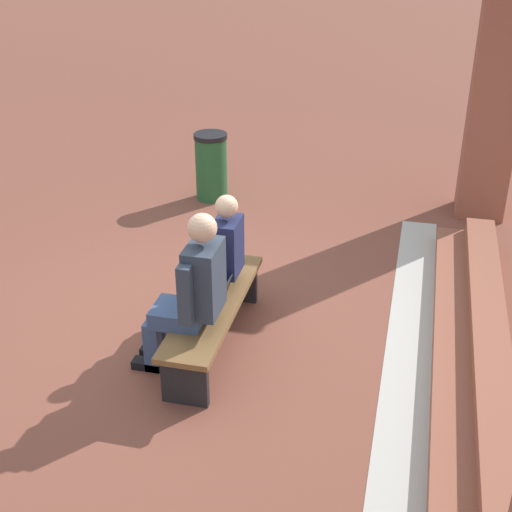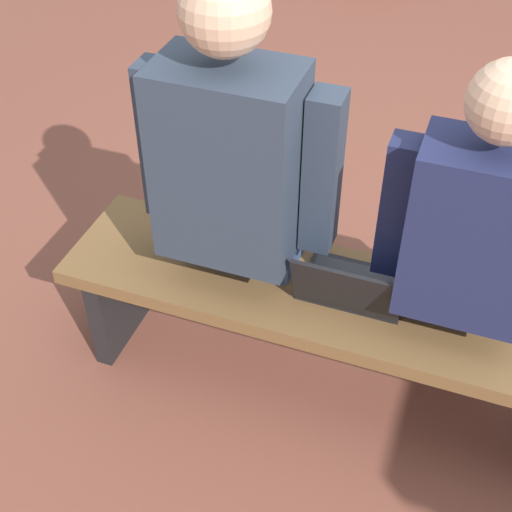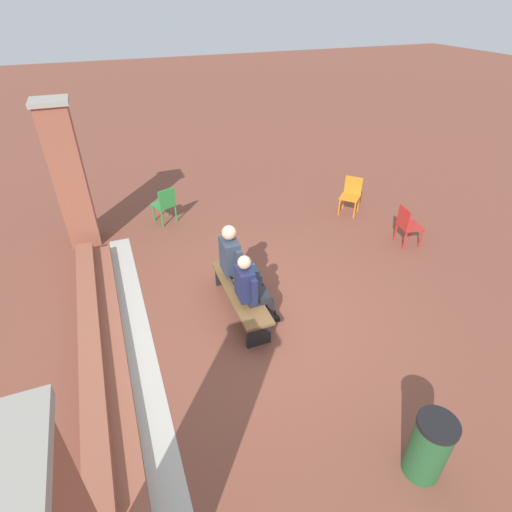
# 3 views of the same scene
# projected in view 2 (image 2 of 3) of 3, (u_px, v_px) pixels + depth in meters

# --- Properties ---
(ground_plane) EXTENTS (60.00, 60.00, 0.00)m
(ground_plane) POSITION_uv_depth(u_px,v_px,m) (433.00, 348.00, 2.63)
(ground_plane) COLOR brown
(bench) EXTENTS (1.80, 0.44, 0.45)m
(bench) POSITION_uv_depth(u_px,v_px,m) (340.00, 316.00, 2.26)
(bench) COLOR brown
(bench) RESTS_ON ground
(person_student) EXTENTS (0.51, 0.65, 1.30)m
(person_student) POSITION_uv_depth(u_px,v_px,m) (471.00, 244.00, 1.99)
(person_student) COLOR #232328
(person_student) RESTS_ON ground
(person_adult) EXTENTS (0.59, 0.75, 1.43)m
(person_adult) POSITION_uv_depth(u_px,v_px,m) (244.00, 179.00, 2.14)
(person_adult) COLOR #384C75
(person_adult) RESTS_ON ground
(laptop) EXTENTS (0.32, 0.29, 0.21)m
(laptop) POSITION_uv_depth(u_px,v_px,m) (351.00, 287.00, 2.15)
(laptop) COLOR black
(laptop) RESTS_ON bench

